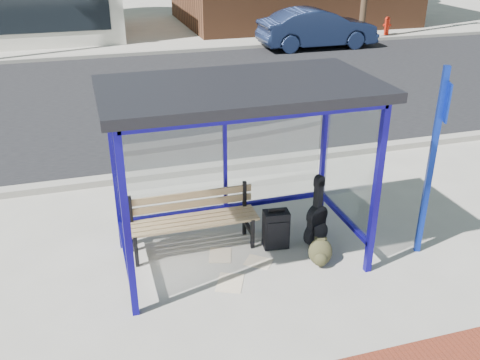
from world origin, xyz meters
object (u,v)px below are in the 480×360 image
object	(u,v)px
guitar_bag	(316,222)
fire_hydrant	(387,25)
parked_car	(317,28)
backpack	(320,253)
bench	(191,217)
suitcase	(276,229)

from	to	relation	value
guitar_bag	fire_hydrant	xyz separation A→B (m)	(9.39, 13.98, 0.02)
parked_car	fire_hydrant	world-z (taller)	parked_car
backpack	bench	bearing A→B (deg)	170.25
fire_hydrant	parked_car	bearing A→B (deg)	-157.96
bench	backpack	distance (m)	1.80
parked_car	guitar_bag	bearing A→B (deg)	156.20
guitar_bag	fire_hydrant	world-z (taller)	guitar_bag
guitar_bag	backpack	distance (m)	0.51
backpack	guitar_bag	bearing A→B (deg)	94.41
guitar_bag	bench	bearing A→B (deg)	144.21
suitcase	backpack	distance (m)	0.72
backpack	fire_hydrant	distance (m)	17.29
suitcase	fire_hydrant	size ratio (longest dim) A/B	0.83
bench	suitcase	world-z (taller)	bench
guitar_bag	parked_car	distance (m)	13.62
parked_car	suitcase	bearing A→B (deg)	153.90
backpack	fire_hydrant	world-z (taller)	fire_hydrant
guitar_bag	parked_car	bearing A→B (deg)	45.26
parked_car	fire_hydrant	size ratio (longest dim) A/B	5.86
guitar_bag	fire_hydrant	bearing A→B (deg)	35.49
bench	guitar_bag	world-z (taller)	guitar_bag
suitcase	parked_car	distance (m)	13.75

